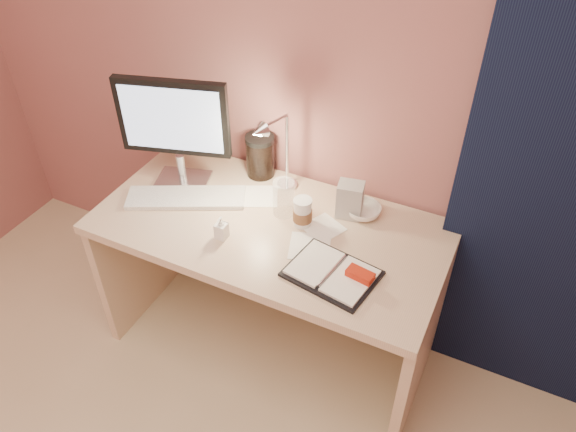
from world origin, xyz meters
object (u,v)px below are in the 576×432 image
at_px(monitor, 174,124).
at_px(bowl, 363,211).
at_px(lotion_bottle, 221,228).
at_px(dark_jar, 260,158).
at_px(keyboard, 186,198).
at_px(planner, 334,273).
at_px(desk_lamp, 284,153).
at_px(clear_cup, 284,198).
at_px(product_box, 350,200).
at_px(coffee_cup, 303,213).
at_px(desk, 279,254).

distance_m(monitor, bowl, 0.84).
xyz_separation_m(lotion_bottle, dark_jar, (-0.06, 0.44, 0.04)).
xyz_separation_m(keyboard, dark_jar, (0.19, 0.30, 0.08)).
bearing_deg(keyboard, lotion_bottle, -54.43).
bearing_deg(monitor, keyboard, -66.36).
bearing_deg(planner, lotion_bottle, -170.57).
distance_m(monitor, lotion_bottle, 0.48).
bearing_deg(desk_lamp, keyboard, -134.52).
relative_size(clear_cup, dark_jar, 0.89).
bearing_deg(product_box, desk_lamp, 173.83).
distance_m(planner, product_box, 0.36).
xyz_separation_m(coffee_cup, lotion_bottle, (-0.25, -0.21, -0.01)).
height_order(keyboard, planner, planner).
height_order(monitor, bowl, monitor).
distance_m(coffee_cup, clear_cup, 0.11).
bearing_deg(lotion_bottle, dark_jar, 98.14).
bearing_deg(lotion_bottle, coffee_cup, 39.85).
bearing_deg(coffee_cup, desk_lamp, 139.89).
xyz_separation_m(dark_jar, desk_lamp, (0.17, -0.12, 0.15)).
distance_m(bowl, lotion_bottle, 0.57).
relative_size(planner, lotion_bottle, 3.52).
bearing_deg(clear_cup, monitor, -179.67).
bearing_deg(coffee_cup, dark_jar, 143.27).
relative_size(lotion_bottle, dark_jar, 0.57).
height_order(desk, product_box, product_box).
bearing_deg(desk_lamp, dark_jar, 165.24).
distance_m(coffee_cup, desk_lamp, 0.25).
xyz_separation_m(desk, planner, (0.34, -0.22, 0.24)).
bearing_deg(desk, keyboard, -167.72).
bearing_deg(dark_jar, keyboard, -122.98).
bearing_deg(dark_jar, lotion_bottle, -81.86).
distance_m(product_box, desk_lamp, 0.32).
xyz_separation_m(coffee_cup, desk_lamp, (-0.14, 0.11, 0.17)).
bearing_deg(keyboard, dark_jar, 30.66).
bearing_deg(bowl, desk, -155.58).
distance_m(bowl, desk_lamp, 0.40).
bearing_deg(bowl, keyboard, -162.10).
distance_m(desk, desk_lamp, 0.47).
relative_size(bowl, lotion_bottle, 1.46).
height_order(desk, clear_cup, clear_cup).
relative_size(desk, planner, 4.05).
height_order(planner, product_box, product_box).
bearing_deg(keyboard, clear_cup, -12.28).
relative_size(clear_cup, product_box, 1.00).
relative_size(lotion_bottle, desk_lamp, 0.26).
xyz_separation_m(planner, lotion_bottle, (-0.47, 0.00, 0.04)).
bearing_deg(monitor, product_box, -8.14).
bearing_deg(desk, lotion_bottle, -120.71).
height_order(coffee_cup, desk_lamp, desk_lamp).
relative_size(desk, product_box, 9.22).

